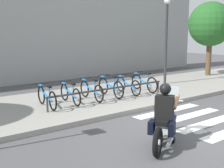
% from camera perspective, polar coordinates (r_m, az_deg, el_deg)
% --- Properties ---
extents(ground_plane, '(48.00, 48.00, 0.00)m').
position_cam_1_polar(ground_plane, '(8.06, 13.22, -8.79)').
color(ground_plane, '#4C4C4F').
extents(sidewalk, '(24.00, 4.40, 0.15)m').
position_cam_1_polar(sidewalk, '(11.07, -4.00, -3.00)').
color(sidewalk, gray).
rests_on(sidewalk, ground).
extents(crosswalk_stripe_2, '(2.80, 0.40, 0.01)m').
position_cam_1_polar(crosswalk_stripe_2, '(9.04, 18.29, -6.96)').
color(crosswalk_stripe_2, white).
rests_on(crosswalk_stripe_2, ground).
extents(crosswalk_stripe_3, '(2.80, 0.40, 0.01)m').
position_cam_1_polar(crosswalk_stripe_3, '(9.48, 14.26, -5.96)').
color(crosswalk_stripe_3, white).
rests_on(crosswalk_stripe_3, ground).
extents(crosswalk_stripe_4, '(2.80, 0.40, 0.01)m').
position_cam_1_polar(crosswalk_stripe_4, '(9.97, 10.63, -5.04)').
color(crosswalk_stripe_4, white).
rests_on(crosswalk_stripe_4, ground).
extents(motorcycle, '(1.99, 1.29, 1.23)m').
position_cam_1_polar(motorcycle, '(7.03, 10.14, -7.55)').
color(motorcycle, black).
rests_on(motorcycle, ground).
extents(rider, '(0.77, 0.72, 1.44)m').
position_cam_1_polar(rider, '(6.86, 10.09, -4.81)').
color(rider, black).
rests_on(rider, ground).
extents(bicycle_0, '(0.48, 1.65, 0.75)m').
position_cam_1_polar(bicycle_0, '(9.79, -12.36, -2.43)').
color(bicycle_0, black).
rests_on(bicycle_0, sidewalk).
extents(bicycle_1, '(0.48, 1.58, 0.73)m').
position_cam_1_polar(bicycle_1, '(10.18, -7.99, -1.86)').
color(bicycle_1, black).
rests_on(bicycle_1, sidewalk).
extents(bicycle_2, '(0.48, 1.68, 0.76)m').
position_cam_1_polar(bicycle_2, '(10.63, -3.96, -1.21)').
color(bicycle_2, black).
rests_on(bicycle_2, sidewalk).
extents(bicycle_3, '(0.48, 1.72, 0.80)m').
position_cam_1_polar(bicycle_3, '(11.12, -0.28, -0.61)').
color(bicycle_3, black).
rests_on(bicycle_3, sidewalk).
extents(bicycle_4, '(0.48, 1.61, 0.74)m').
position_cam_1_polar(bicycle_4, '(11.66, 3.07, -0.25)').
color(bicycle_4, black).
rests_on(bicycle_4, sidewalk).
extents(bicycle_5, '(0.48, 1.66, 0.78)m').
position_cam_1_polar(bicycle_5, '(12.23, 6.13, 0.27)').
color(bicycle_5, black).
rests_on(bicycle_5, sidewalk).
extents(bike_rack, '(4.91, 0.07, 0.49)m').
position_cam_1_polar(bike_rack, '(10.42, -0.30, -1.00)').
color(bike_rack, '#333338').
rests_on(bike_rack, sidewalk).
extents(street_lamp, '(0.28, 0.28, 4.04)m').
position_cam_1_polar(street_lamp, '(14.02, 10.33, 9.47)').
color(street_lamp, '#2D2D33').
rests_on(street_lamp, ground).
extents(tree_near_rack, '(2.40, 2.40, 4.16)m').
position_cam_1_polar(tree_near_rack, '(17.40, 18.29, 10.75)').
color(tree_near_rack, brown).
rests_on(tree_near_rack, ground).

